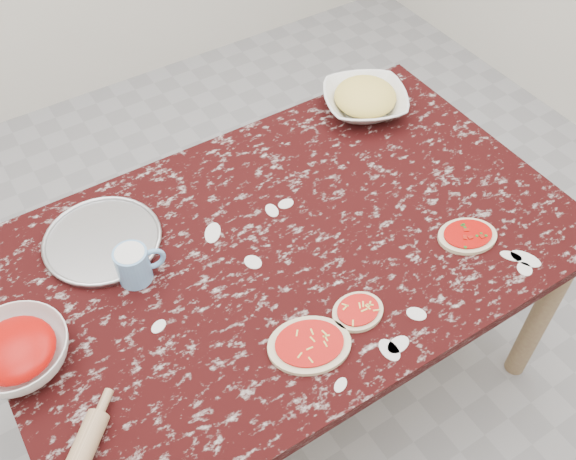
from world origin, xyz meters
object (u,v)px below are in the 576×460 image
at_px(sauce_bowl, 18,353).
at_px(flour_mug, 134,264).
at_px(pizza_tray, 103,241).
at_px(worktable, 288,260).
at_px(cheese_bowl, 365,102).

relative_size(sauce_bowl, flour_mug, 1.88).
distance_m(pizza_tray, flour_mug, 0.17).
bearing_deg(flour_mug, sauce_bowl, -165.54).
height_order(worktable, sauce_bowl, sauce_bowl).
bearing_deg(worktable, cheese_bowl, 33.91).
distance_m(sauce_bowl, cheese_bowl, 1.31).
height_order(sauce_bowl, cheese_bowl, sauce_bowl).
height_order(worktable, cheese_bowl, cheese_bowl).
relative_size(worktable, sauce_bowl, 6.38).
bearing_deg(pizza_tray, cheese_bowl, 4.90).
distance_m(worktable, cheese_bowl, 0.65).
xyz_separation_m(worktable, flour_mug, (-0.40, 0.11, 0.14)).
bearing_deg(flour_mug, cheese_bowl, 14.79).
bearing_deg(pizza_tray, flour_mug, -78.70).
xyz_separation_m(sauce_bowl, cheese_bowl, (1.27, 0.33, -0.01)).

